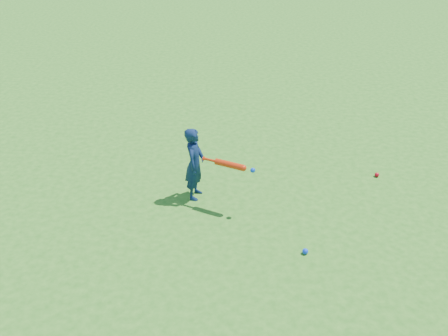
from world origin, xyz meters
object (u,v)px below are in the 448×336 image
Objects in this scene: ground_ball_blue at (305,251)px; bat_swing at (232,165)px; child at (195,164)px; ground_ball_red at (377,175)px.

bat_swing is at bearing 134.85° from ground_ball_blue.
child is 0.67m from bat_swing.
child is 2.16m from ground_ball_blue.
child reaches higher than ground_ball_blue.
bat_swing reaches higher than ground_ball_blue.
child is at bearing -166.15° from ground_ball_red.
ground_ball_blue is 1.62m from bat_swing.
bat_swing is (-1.02, 1.03, 0.71)m from ground_ball_blue.
bat_swing reaches higher than ground_ball_red.
child is 3.14m from ground_ball_red.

